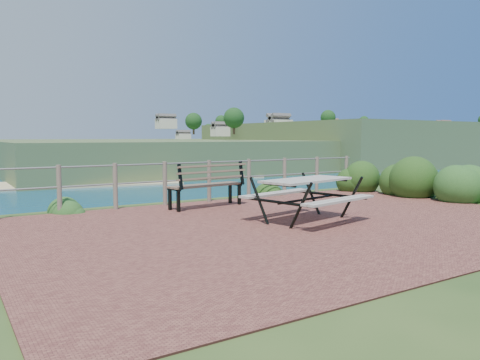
{
  "coord_description": "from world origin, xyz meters",
  "views": [
    {
      "loc": [
        -5.42,
        -6.51,
        1.58
      ],
      "look_at": [
        -0.59,
        1.05,
        0.75
      ],
      "focal_mm": 35.0,
      "sensor_mm": 36.0,
      "label": 1
    }
  ],
  "objects": [
    {
      "name": "ground",
      "position": [
        0.0,
        0.0,
        0.0
      ],
      "size": [
        10.0,
        7.0,
        0.12
      ],
      "primitive_type": "cube",
      "color": "brown",
      "rests_on": "ground"
    },
    {
      "name": "safety_railing",
      "position": [
        0.0,
        3.35,
        0.57
      ],
      "size": [
        9.4,
        0.1,
        1.0
      ],
      "color": "#6B5B4C",
      "rests_on": "ground"
    },
    {
      "name": "distant_bay",
      "position": [
        173.07,
        202.61,
        -1.52
      ],
      "size": [
        290.0,
        232.36,
        24.0
      ],
      "color": "#41542A",
      "rests_on": "ground"
    },
    {
      "name": "picnic_table",
      "position": [
        0.26,
        0.08,
        0.5
      ],
      "size": [
        1.98,
        1.59,
        0.78
      ],
      "rotation": [
        0.0,
        0.0,
        0.21
      ],
      "color": "#A39F92",
      "rests_on": "ground"
    },
    {
      "name": "park_bench",
      "position": [
        -0.51,
        2.58,
        0.66
      ],
      "size": [
        1.83,
        0.68,
        1.01
      ],
      "rotation": [
        0.0,
        0.0,
        0.13
      ],
      "color": "brown",
      "rests_on": "ground"
    },
    {
      "name": "shrub_right_front",
      "position": [
        5.13,
        1.72,
        0.0
      ],
      "size": [
        1.5,
        1.5,
        2.13
      ],
      "primitive_type": "ellipsoid",
      "color": "#143F13",
      "rests_on": "ground"
    },
    {
      "name": "shrub_right_back",
      "position": [
        5.34,
        -0.11,
        0.0
      ],
      "size": [
        1.17,
        1.17,
        1.67
      ],
      "primitive_type": "ellipsoid",
      "color": "#254E1D",
      "rests_on": "ground"
    },
    {
      "name": "shrub_right_edge",
      "position": [
        4.69,
        3.11,
        0.0
      ],
      "size": [
        1.04,
        1.04,
        1.49
      ],
      "primitive_type": "ellipsoid",
      "color": "#143F13",
      "rests_on": "ground"
    },
    {
      "name": "shrub_lip_west",
      "position": [
        -3.06,
        3.63,
        0.0
      ],
      "size": [
        0.71,
        0.71,
        0.43
      ],
      "primitive_type": "ellipsoid",
      "color": "#254E1D",
      "rests_on": "ground"
    },
    {
      "name": "shrub_lip_east",
      "position": [
        2.25,
        3.85,
        0.0
      ],
      "size": [
        0.71,
        0.71,
        0.43
      ],
      "primitive_type": "ellipsoid",
      "color": "#143F13",
      "rests_on": "ground"
    }
  ]
}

